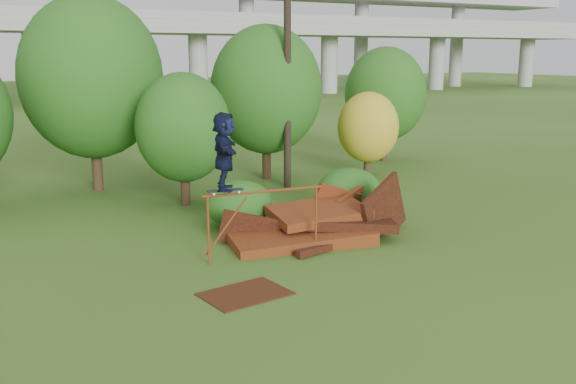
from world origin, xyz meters
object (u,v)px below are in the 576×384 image
scrap_pile (315,226)px  utility_pole (287,53)px  skater (224,151)px  flat_plate (245,294)px

scrap_pile → utility_pole: (2.66, 6.76, 4.85)m
scrap_pile → skater: size_ratio=3.04×
scrap_pile → skater: skater is taller
scrap_pile → utility_pole: size_ratio=0.57×
scrap_pile → utility_pole: bearing=68.5°
utility_pole → scrap_pile: bearing=-111.5°
skater → flat_plate: size_ratio=1.05×
scrap_pile → flat_plate: bearing=-139.6°
flat_plate → utility_pole: size_ratio=0.18×
scrap_pile → flat_plate: scrap_pile is taller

